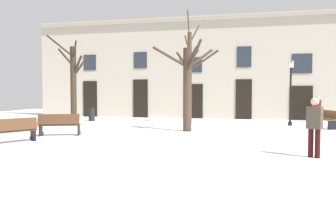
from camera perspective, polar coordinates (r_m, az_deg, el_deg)
ground_plane at (r=12.05m, az=-1.84°, el=-6.22°), size 36.41×36.41×0.00m
building_facade at (r=21.60m, az=4.24°, el=7.02°), size 22.76×0.60×7.02m
tree_foreground at (r=14.22m, az=3.68°, el=4.00°), size 2.93×2.45×4.06m
tree_near_facade at (r=17.76m, az=4.04°, el=5.91°), size 1.33×2.13×6.20m
tree_right_of_center at (r=19.27m, az=-17.13°, el=4.29°), size 2.07×1.68×5.14m
streetlamp at (r=17.86m, az=21.74°, el=3.43°), size 0.30×0.30×3.55m
litter_bin at (r=19.91m, az=-13.94°, el=-1.63°), size 0.41×0.41×0.86m
bench_far_corner at (r=13.51m, az=-19.42°, el=-3.42°), size 1.72×1.01×0.91m
bench_facing_shops at (r=17.42m, az=27.14°, el=-2.33°), size 0.85×1.62×0.91m
bench_near_lamp at (r=12.14m, az=-27.41°, el=-4.23°), size 1.37×1.84×0.89m
person_by_shop_door at (r=9.39m, az=25.46°, el=-3.27°), size 0.44×0.39×1.66m
person_crossing_plaza at (r=20.46m, az=25.90°, el=-0.47°), size 0.44×0.39×1.59m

